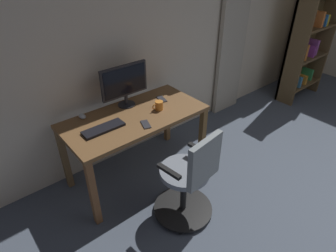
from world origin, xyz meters
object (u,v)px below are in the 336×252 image
(desk, at_px, (135,124))
(computer_monitor, at_px, (125,83))
(cell_phone_face_up, at_px, (146,124))
(cell_phone_by_monitor, at_px, (162,99))
(bookshelf, at_px, (308,40))
(computer_mouse, at_px, (82,116))
(mug_tea, at_px, (159,105))
(computer_keyboard, at_px, (104,128))
(office_chair, at_px, (189,180))

(desk, bearing_deg, computer_monitor, -103.21)
(cell_phone_face_up, distance_m, cell_phone_by_monitor, 0.53)
(bookshelf, bearing_deg, computer_monitor, -5.29)
(computer_mouse, distance_m, mug_tea, 0.76)
(mug_tea, bearing_deg, cell_phone_face_up, 28.67)
(computer_monitor, height_order, cell_phone_face_up, computer_monitor)
(mug_tea, bearing_deg, desk, -14.09)
(mug_tea, bearing_deg, bookshelf, -179.91)
(cell_phone_by_monitor, height_order, bookshelf, bookshelf)
(mug_tea, bearing_deg, computer_monitor, -55.77)
(cell_phone_face_up, height_order, bookshelf, bookshelf)
(cell_phone_by_monitor, relative_size, mug_tea, 1.14)
(computer_mouse, relative_size, cell_phone_face_up, 0.69)
(desk, bearing_deg, cell_phone_face_up, 85.02)
(desk, bearing_deg, cell_phone_by_monitor, -167.91)
(desk, relative_size, computer_monitor, 2.74)
(computer_keyboard, relative_size, cell_phone_by_monitor, 2.70)
(computer_monitor, xyz_separation_m, computer_keyboard, (0.41, 0.26, -0.24))
(computer_monitor, distance_m, cell_phone_by_monitor, 0.46)
(desk, relative_size, cell_phone_face_up, 9.83)
(office_chair, xyz_separation_m, computer_keyboard, (0.39, -0.74, 0.33))
(computer_keyboard, bearing_deg, cell_phone_face_up, 152.53)
(cell_phone_face_up, bearing_deg, computer_keyboard, -8.01)
(cell_phone_face_up, bearing_deg, computer_monitor, -79.85)
(cell_phone_face_up, distance_m, bookshelf, 3.20)
(computer_keyboard, xyz_separation_m, mug_tea, (-0.61, 0.03, 0.03))
(computer_keyboard, xyz_separation_m, computer_mouse, (0.06, -0.31, 0.01))
(desk, height_order, mug_tea, mug_tea)
(desk, distance_m, computer_monitor, 0.42)
(bookshelf, bearing_deg, mug_tea, 0.09)
(computer_monitor, relative_size, bookshelf, 0.28)
(office_chair, bearing_deg, computer_monitor, 81.05)
(desk, relative_size, cell_phone_by_monitor, 9.83)
(cell_phone_face_up, bearing_deg, cell_phone_by_monitor, -125.59)
(computer_keyboard, bearing_deg, office_chair, 117.59)
(mug_tea, distance_m, bookshelf, 2.92)
(computer_keyboard, relative_size, mug_tea, 3.09)
(computer_mouse, bearing_deg, cell_phone_face_up, 129.06)
(desk, bearing_deg, mug_tea, 165.91)
(computer_mouse, height_order, bookshelf, bookshelf)
(cell_phone_by_monitor, bearing_deg, desk, 25.79)
(computer_monitor, xyz_separation_m, cell_phone_by_monitor, (-0.36, 0.14, -0.25))
(desk, relative_size, office_chair, 1.50)
(mug_tea, relative_size, bookshelf, 0.07)
(computer_monitor, xyz_separation_m, bookshelf, (-3.12, 0.29, -0.08))
(office_chair, relative_size, cell_phone_face_up, 6.55)
(desk, bearing_deg, bookshelf, 178.94)
(computer_keyboard, bearing_deg, cell_phone_by_monitor, -170.97)
(computer_mouse, xyz_separation_m, bookshelf, (-3.59, 0.34, 0.15))
(computer_monitor, bearing_deg, bookshelf, 174.71)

